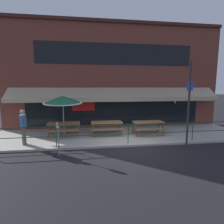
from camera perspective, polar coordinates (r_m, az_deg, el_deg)
The scene contains 11 objects.
ground_plane at distance 8.64m, azimuth 5.70°, elevation -11.31°, with size 120.00×120.00×0.00m, color black.
patio_deck at distance 10.49m, azimuth 3.12°, elevation -7.50°, with size 15.00×4.00×0.10m, color #ADA89E.
restaurant_building at distance 12.32m, azimuth 1.23°, elevation 11.45°, with size 15.00×1.60×7.23m.
patio_railing at distance 8.69m, azimuth 5.30°, elevation -5.69°, with size 13.84×0.04×0.97m.
picnic_table_left at distance 10.35m, azimuth -15.41°, elevation -4.25°, with size 1.80×1.42×0.76m.
picnic_table_centre at distance 10.25m, azimuth -1.82°, elevation -4.09°, with size 1.80×1.42×0.76m.
picnic_table_right at distance 10.52m, azimuth 11.67°, elevation -3.93°, with size 1.80×1.42×0.76m.
patio_umbrella_left at distance 10.11m, azimuth -15.75°, elevation 3.90°, with size 2.14×2.14×2.38m.
pedestrian_walking at distance 9.43m, azimuth -27.00°, elevation -3.85°, with size 0.29×0.61×1.71m.
parking_meter_near at distance 7.59m, azimuth -17.19°, elevation -5.32°, with size 0.15×0.16×1.42m.
street_sign_pole at distance 8.82m, azimuth 23.78°, elevation 2.31°, with size 0.28×0.09×4.05m.
Camera 1 is at (-1.95, -7.92, 2.85)m, focal length 28.00 mm.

